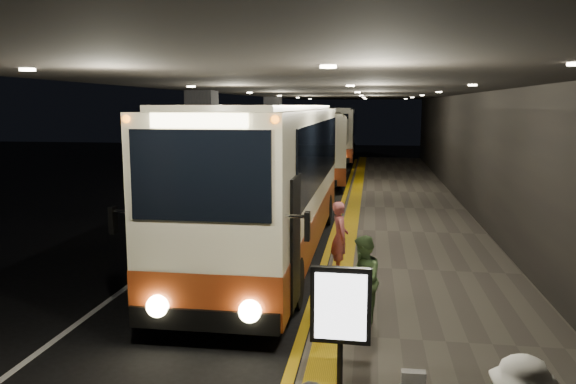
% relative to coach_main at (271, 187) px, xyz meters
% --- Properties ---
extents(ground, '(90.00, 90.00, 0.00)m').
position_rel_coach_main_xyz_m(ground, '(-0.88, -2.24, -1.85)').
color(ground, black).
extents(lane_line_white, '(0.12, 50.00, 0.01)m').
position_rel_coach_main_xyz_m(lane_line_white, '(-2.68, 2.76, -1.85)').
color(lane_line_white, silver).
rests_on(lane_line_white, ground).
extents(kerb_stripe_yellow, '(0.18, 50.00, 0.01)m').
position_rel_coach_main_xyz_m(kerb_stripe_yellow, '(1.47, 2.76, -1.85)').
color(kerb_stripe_yellow, gold).
rests_on(kerb_stripe_yellow, ground).
extents(sidewalk, '(4.50, 50.00, 0.15)m').
position_rel_coach_main_xyz_m(sidewalk, '(3.87, 2.76, -1.78)').
color(sidewalk, '#514C44').
rests_on(sidewalk, ground).
extents(tactile_strip, '(0.50, 50.00, 0.01)m').
position_rel_coach_main_xyz_m(tactile_strip, '(1.97, 2.76, -1.70)').
color(tactile_strip, gold).
rests_on(tactile_strip, sidewalk).
extents(terminal_wall, '(0.10, 50.00, 6.00)m').
position_rel_coach_main_xyz_m(terminal_wall, '(6.12, 2.76, 1.15)').
color(terminal_wall, black).
rests_on(terminal_wall, ground).
extents(support_columns, '(0.80, 24.80, 4.40)m').
position_rel_coach_main_xyz_m(support_columns, '(-2.38, 1.76, 0.35)').
color(support_columns, black).
rests_on(support_columns, ground).
extents(canopy, '(9.00, 50.00, 0.40)m').
position_rel_coach_main_xyz_m(canopy, '(1.62, 2.76, 2.75)').
color(canopy, black).
rests_on(canopy, support_columns).
extents(coach_main, '(2.59, 12.43, 3.86)m').
position_rel_coach_main_xyz_m(coach_main, '(0.00, 0.00, 0.00)').
color(coach_main, beige).
rests_on(coach_main, ground).
extents(coach_second, '(3.03, 11.14, 3.46)m').
position_rel_coach_main_xyz_m(coach_second, '(-0.02, 16.01, -0.19)').
color(coach_second, beige).
rests_on(coach_second, ground).
extents(coach_third, '(2.74, 11.83, 3.70)m').
position_rel_coach_main_xyz_m(coach_third, '(0.05, 26.78, -0.08)').
color(coach_third, beige).
rests_on(coach_third, ground).
extents(passenger_boarding, '(0.52, 0.67, 1.65)m').
position_rel_coach_main_xyz_m(passenger_boarding, '(1.92, -1.74, -0.88)').
color(passenger_boarding, '#AF5253').
rests_on(passenger_boarding, sidewalk).
extents(passenger_waiting_green, '(0.55, 0.81, 1.57)m').
position_rel_coach_main_xyz_m(passenger_waiting_green, '(2.50, -4.76, -0.92)').
color(passenger_waiting_green, '#557843').
rests_on(passenger_waiting_green, sidewalk).
extents(info_sign, '(0.81, 0.13, 1.71)m').
position_rel_coach_main_xyz_m(info_sign, '(2.24, -7.22, -0.55)').
color(info_sign, black).
rests_on(info_sign, sidewalk).
extents(stanchion_post, '(0.05, 0.05, 1.19)m').
position_rel_coach_main_xyz_m(stanchion_post, '(1.87, -5.65, -1.11)').
color(stanchion_post, black).
rests_on(stanchion_post, sidewalk).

